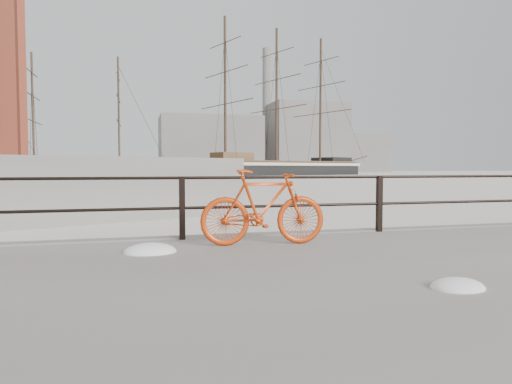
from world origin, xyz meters
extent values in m
plane|color=white|center=(0.00, 0.00, 0.00)|extent=(400.00, 400.00, 0.00)
imported|color=#C93A0D|center=(-2.40, -0.98, 0.91)|extent=(1.86, 0.42, 1.11)
ellipsoid|color=white|center=(-4.04, -1.17, 0.48)|extent=(0.71, 0.56, 0.25)
ellipsoid|color=white|center=(-1.29, -3.80, 0.45)|extent=(0.53, 0.42, 0.19)
cube|color=gray|center=(20.00, 140.00, 9.00)|extent=(32.00, 18.00, 18.00)
cube|color=gray|center=(55.00, 145.00, 12.00)|extent=(26.00, 20.00, 24.00)
cube|color=gray|center=(78.00, 150.00, 7.00)|extent=(20.00, 16.00, 14.00)
cylinder|color=gray|center=(42.00, 150.00, 22.00)|extent=(2.80, 2.80, 44.00)
camera|label=1|loc=(-4.24, -7.41, 1.48)|focal=32.00mm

